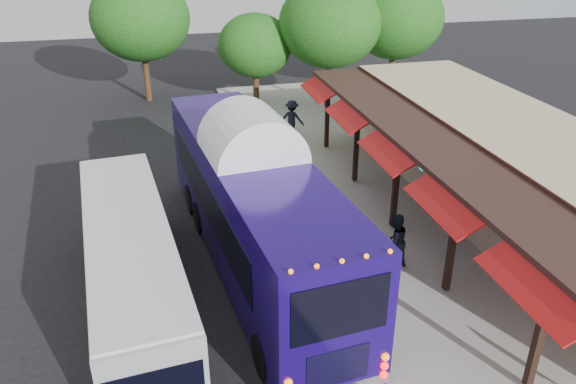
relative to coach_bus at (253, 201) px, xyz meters
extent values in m
plane|color=black|center=(1.45, -3.13, -2.25)|extent=(90.00, 90.00, 0.00)
cube|color=#9E9B93|center=(6.45, 0.87, -2.17)|extent=(10.00, 40.00, 0.15)
cube|color=gray|center=(1.50, 0.87, -2.17)|extent=(0.20, 40.00, 0.16)
cube|color=tan|center=(9.95, 0.87, -0.45)|extent=(5.00, 20.00, 3.60)
cube|color=black|center=(7.43, 0.87, 1.05)|extent=(0.06, 20.00, 0.60)
cube|color=#331E19|center=(6.35, 0.87, 1.15)|extent=(2.60, 20.00, 0.18)
cube|color=black|center=(5.23, -7.13, -0.44)|extent=(0.18, 0.18, 3.16)
cube|color=#9E0E0F|center=(4.80, -7.13, 0.90)|extent=(1.00, 3.20, 0.57)
cube|color=black|center=(5.23, -3.13, -0.44)|extent=(0.18, 0.18, 3.16)
cube|color=#9E0E0F|center=(4.80, -3.13, 0.90)|extent=(1.00, 3.20, 0.57)
cube|color=black|center=(5.23, 0.87, -0.44)|extent=(0.18, 0.18, 3.16)
cube|color=#9E0E0F|center=(4.80, 0.87, 0.90)|extent=(1.00, 3.20, 0.57)
cube|color=black|center=(5.23, 4.87, -0.44)|extent=(0.18, 0.18, 3.16)
cube|color=#9E0E0F|center=(4.80, 4.87, 0.90)|extent=(1.00, 3.20, 0.57)
cube|color=black|center=(5.23, 8.87, -0.44)|extent=(0.18, 0.18, 3.16)
cube|color=#9E0E0F|center=(4.80, 8.87, 0.90)|extent=(1.00, 3.20, 0.57)
sphere|color=#1A6E90|center=(5.65, -5.13, 0.63)|extent=(0.26, 0.26, 0.26)
sphere|color=#1A6E90|center=(5.65, -0.13, 0.63)|extent=(0.26, 0.26, 0.26)
sphere|color=#1A6E90|center=(5.65, 4.87, 0.63)|extent=(0.26, 0.26, 0.26)
cube|color=#18075B|center=(0.00, 0.02, -0.05)|extent=(4.09, 13.23, 3.42)
cube|color=#18075B|center=(0.00, 0.02, -1.92)|extent=(4.02, 13.09, 0.38)
ellipsoid|color=white|center=(0.00, 0.02, 1.63)|extent=(4.06, 12.97, 0.61)
cube|color=black|center=(0.00, -6.50, 0.52)|extent=(2.26, 0.26, 1.41)
sphere|color=#FF0C0C|center=(1.19, -6.52, -1.51)|extent=(0.20, 0.20, 0.20)
cylinder|color=black|center=(-1.25, -4.93, -1.69)|extent=(0.44, 1.16, 1.13)
cylinder|color=black|center=(1.25, -4.93, -1.69)|extent=(0.44, 1.16, 1.13)
cylinder|color=black|center=(-1.25, 4.18, -1.69)|extent=(0.44, 1.16, 1.13)
cylinder|color=black|center=(1.25, 4.18, -1.69)|extent=(0.44, 1.16, 1.13)
cube|color=#96999E|center=(-3.79, -1.53, -0.75)|extent=(3.23, 10.44, 2.37)
cube|color=black|center=(-4.92, -1.53, -0.55)|extent=(0.89, 8.69, 0.89)
cube|color=black|center=(-2.66, -1.53, -0.55)|extent=(0.89, 8.69, 0.89)
cube|color=silver|center=(-3.79, -1.53, 0.47)|extent=(3.17, 10.23, 0.09)
cylinder|color=black|center=(-2.76, -5.12, -1.82)|extent=(0.33, 0.88, 0.86)
cylinder|color=black|center=(-4.82, 1.56, -1.82)|extent=(0.33, 0.88, 0.86)
cylinder|color=black|center=(-2.76, 1.56, -1.82)|extent=(0.33, 0.88, 0.86)
imported|color=black|center=(2.05, -3.80, -1.20)|extent=(0.75, 0.59, 1.80)
imported|color=black|center=(4.20, -1.53, -1.17)|extent=(1.05, 0.90, 1.86)
imported|color=black|center=(2.05, -2.38, -1.18)|extent=(1.15, 0.94, 1.83)
imported|color=black|center=(4.01, 10.87, -1.15)|extent=(1.41, 1.22, 1.90)
cylinder|color=#382314|center=(3.30, 16.75, -1.01)|extent=(0.36, 0.36, 2.48)
ellipsoid|color=#134611|center=(3.30, 16.75, 1.41)|extent=(4.28, 4.28, 3.64)
cylinder|color=#382314|center=(7.34, 15.40, -0.58)|extent=(0.36, 0.36, 3.34)
ellipsoid|color=#134611|center=(7.34, 15.40, 2.69)|extent=(5.77, 5.77, 4.90)
cylinder|color=#382314|center=(11.87, 16.68, -0.59)|extent=(0.36, 0.36, 3.31)
ellipsoid|color=#134611|center=(11.87, 16.68, 2.65)|extent=(5.72, 5.72, 4.87)
cylinder|color=#382314|center=(-2.96, 19.60, -0.57)|extent=(0.36, 0.36, 3.36)
ellipsoid|color=#134611|center=(-2.96, 19.60, 2.71)|extent=(5.80, 5.80, 4.93)
camera|label=1|loc=(-2.70, -15.47, 7.95)|focal=35.00mm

